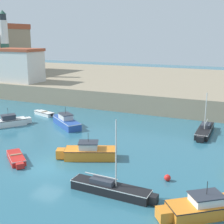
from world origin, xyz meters
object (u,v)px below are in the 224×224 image
motorboat_orange_5 (89,152)px  dinghy_white_8 (44,113)px  lighthouse (5,45)px  dinghy_red_3 (16,158)px  motorboat_white_1 (8,122)px  mooring_buoy (167,178)px  sailboat_black_2 (111,188)px  sailboat_black_4 (205,130)px  motorboat_blue_7 (66,121)px  harbor_shed_near_wharf (19,65)px  motorboat_orange_6 (207,207)px

motorboat_orange_5 → dinghy_white_8: size_ratio=1.50×
lighthouse → dinghy_white_8: bearing=-36.3°
motorboat_orange_5 → lighthouse: lighthouse is taller
dinghy_red_3 → motorboat_white_1: bearing=135.7°
dinghy_white_8 → motorboat_orange_5: bearing=-40.3°
mooring_buoy → sailboat_black_2: bearing=-130.3°
sailboat_black_4 → motorboat_blue_7: bearing=-166.6°
motorboat_orange_5 → harbor_shed_near_wharf: size_ratio=0.67×
sailboat_black_2 → mooring_buoy: size_ratio=12.63×
motorboat_blue_7 → mooring_buoy: 18.61m
mooring_buoy → dinghy_white_8: bearing=148.7°
lighthouse → mooring_buoy: bearing=-33.8°
sailboat_black_4 → mooring_buoy: 13.79m
motorboat_blue_7 → motorboat_orange_5: bearing=-46.6°
sailboat_black_4 → motorboat_orange_5: bearing=-125.6°
motorboat_white_1 → sailboat_black_4: sailboat_black_4 is taller
dinghy_white_8 → harbor_shed_near_wharf: bearing=142.5°
motorboat_blue_7 → lighthouse: lighthouse is taller
harbor_shed_near_wharf → sailboat_black_2: bearing=-40.6°
lighthouse → dinghy_red_3: bearing=-46.5°
lighthouse → harbor_shed_near_wharf: lighthouse is taller
dinghy_white_8 → lighthouse: lighthouse is taller
dinghy_white_8 → motorboat_blue_7: bearing=-29.7°
sailboat_black_4 → motorboat_blue_7: size_ratio=1.12×
motorboat_blue_7 → motorboat_orange_6: bearing=-34.9°
motorboat_white_1 → motorboat_orange_5: (14.61, -5.23, 0.07)m
dinghy_red_3 → motorboat_orange_6: 17.35m
motorboat_blue_7 → mooring_buoy: motorboat_blue_7 is taller
motorboat_orange_6 → mooring_buoy: (-3.53, 3.68, -0.30)m
dinghy_white_8 → mooring_buoy: 25.43m
dinghy_red_3 → mooring_buoy: 13.85m
lighthouse → harbor_shed_near_wharf: size_ratio=1.55×
sailboat_black_2 → motorboat_orange_6: (6.74, 0.10, 0.11)m
sailboat_black_2 → dinghy_red_3: 10.69m
motorboat_orange_6 → mooring_buoy: size_ratio=11.10×
dinghy_red_3 → harbor_shed_near_wharf: 32.69m
harbor_shed_near_wharf → motorboat_orange_5: bearing=-39.0°
dinghy_white_8 → sailboat_black_4: bearing=1.4°
motorboat_orange_6 → dinghy_white_8: (-25.27, 16.88, -0.28)m
sailboat_black_4 → mooring_buoy: size_ratio=12.60×
motorboat_orange_6 → harbor_shed_near_wharf: size_ratio=0.68×
motorboat_orange_5 → lighthouse: (-34.38, 26.79, 8.75)m
motorboat_white_1 → mooring_buoy: bearing=-16.6°
dinghy_red_3 → sailboat_black_4: 21.35m
motorboat_orange_5 → mooring_buoy: bearing=-10.8°
motorboat_white_1 → harbor_shed_near_wharf: bearing=126.1°
motorboat_orange_6 → lighthouse: lighthouse is taller
motorboat_blue_7 → sailboat_black_4: bearing=13.4°
sailboat_black_4 → mooring_buoy: (-0.82, -13.76, -0.17)m
motorboat_orange_6 → harbor_shed_near_wharf: (-37.86, 26.55, 5.37)m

